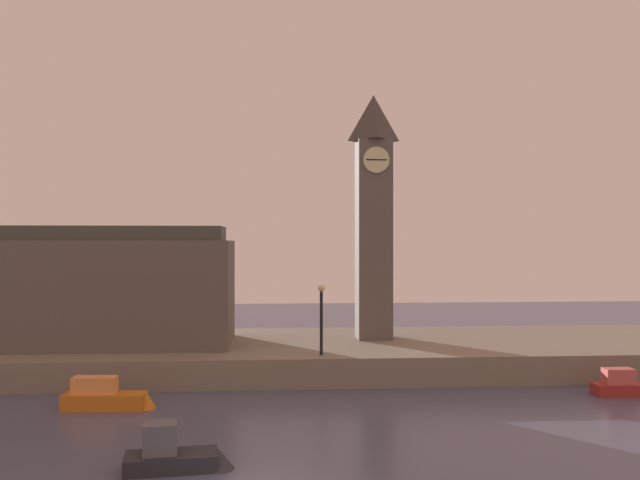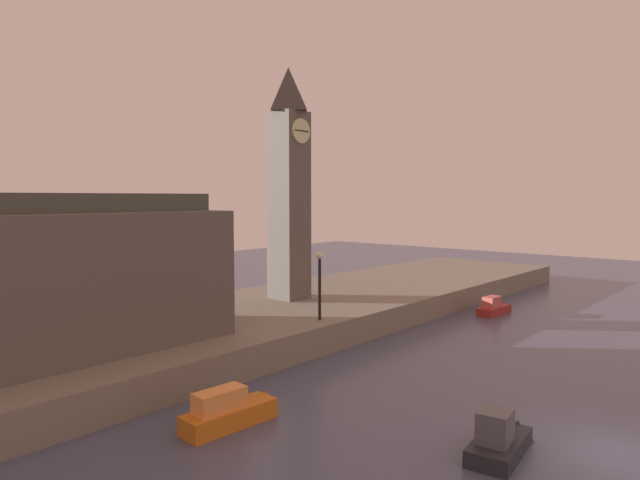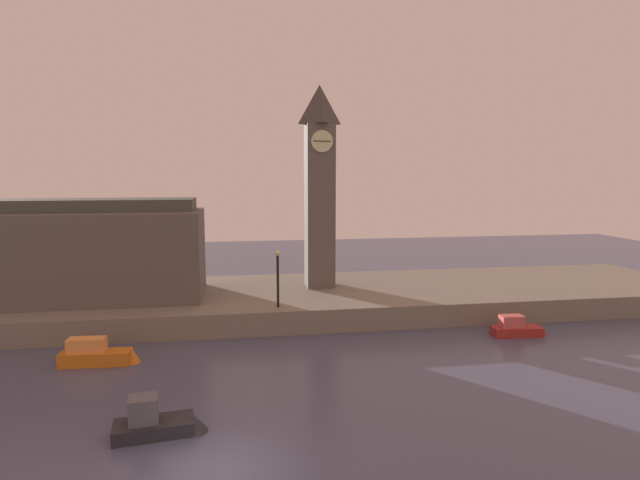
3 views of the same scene
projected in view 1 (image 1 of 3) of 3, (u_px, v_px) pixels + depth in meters
name	position (u px, v px, depth m)	size (l,w,h in m)	color
far_embankment	(259.00, 355.00, 38.45)	(70.00, 12.00, 1.50)	slate
clock_tower	(374.00, 213.00, 39.84)	(2.21, 2.26, 14.57)	#5B544C
parliament_hall	(64.00, 286.00, 37.30)	(17.73, 6.46, 10.59)	#5B544C
streetlamp	(321.00, 311.00, 33.90)	(0.36, 0.36, 3.59)	black
boat_barge_dark	(181.00, 455.00, 21.22)	(3.67, 1.69, 1.58)	#232328
boat_patrol_orange	(110.00, 397.00, 28.91)	(4.05, 1.33, 1.47)	orange
boat_dinghy_red	(631.00, 386.00, 31.52)	(3.54, 1.25, 1.35)	maroon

